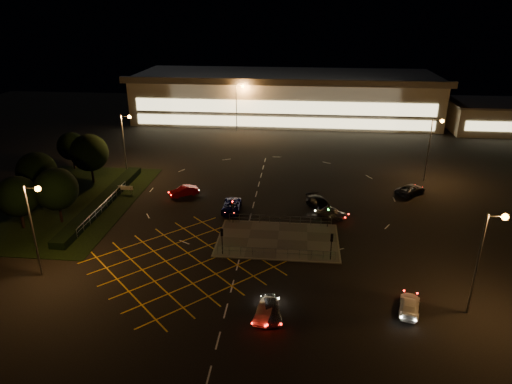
# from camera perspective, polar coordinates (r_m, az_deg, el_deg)

# --- Properties ---
(ground) EXTENTS (180.00, 180.00, 0.00)m
(ground) POSITION_cam_1_polar(r_m,az_deg,el_deg) (56.62, 0.83, -5.00)
(ground) COLOR black
(ground) RESTS_ON ground
(pedestrian_island) EXTENTS (14.00, 9.00, 0.12)m
(pedestrian_island) POSITION_cam_1_polar(r_m,az_deg,el_deg) (54.72, 2.75, -6.00)
(pedestrian_island) COLOR #4C4944
(pedestrian_island) RESTS_ON ground
(grass_verge) EXTENTS (18.00, 30.00, 0.08)m
(grass_verge) POSITION_cam_1_polar(r_m,az_deg,el_deg) (69.74, -22.28, -1.26)
(grass_verge) COLOR black
(grass_verge) RESTS_ON ground
(hedge) EXTENTS (2.00, 26.00, 1.00)m
(hedge) POSITION_cam_1_polar(r_m,az_deg,el_deg) (67.39, -18.57, -1.11)
(hedge) COLOR black
(hedge) RESTS_ON ground
(supermarket) EXTENTS (72.00, 26.50, 10.50)m
(supermarket) POSITION_cam_1_polar(r_m,az_deg,el_deg) (114.01, 3.64, 11.91)
(supermarket) COLOR beige
(supermarket) RESTS_ON ground
(retail_unit_a) EXTENTS (18.80, 14.80, 6.35)m
(retail_unit_a) POSITION_cam_1_polar(r_m,az_deg,el_deg) (114.41, 27.37, 8.43)
(retail_unit_a) COLOR beige
(retail_unit_a) RESTS_ON ground
(streetlight_sw) EXTENTS (1.78, 0.56, 10.03)m
(streetlight_sw) POSITION_cam_1_polar(r_m,az_deg,el_deg) (49.98, -25.96, -2.98)
(streetlight_sw) COLOR slate
(streetlight_sw) RESTS_ON ground
(streetlight_se) EXTENTS (1.78, 0.56, 10.03)m
(streetlight_se) POSITION_cam_1_polar(r_m,az_deg,el_deg) (44.10, 26.78, -6.48)
(streetlight_se) COLOR slate
(streetlight_se) RESTS_ON ground
(streetlight_nw) EXTENTS (1.78, 0.56, 10.03)m
(streetlight_nw) POSITION_cam_1_polar(r_m,az_deg,el_deg) (76.08, -15.98, 6.70)
(streetlight_nw) COLOR slate
(streetlight_nw) RESTS_ON ground
(streetlight_ne) EXTENTS (1.78, 0.56, 10.03)m
(streetlight_ne) POSITION_cam_1_polar(r_m,az_deg,el_deg) (75.49, 21.20, 5.92)
(streetlight_ne) COLOR slate
(streetlight_ne) RESTS_ON ground
(streetlight_far_left) EXTENTS (1.78, 0.56, 10.03)m
(streetlight_far_left) POSITION_cam_1_polar(r_m,az_deg,el_deg) (100.94, -2.23, 11.28)
(streetlight_far_left) COLOR slate
(streetlight_far_left) RESTS_ON ground
(streetlight_far_right) EXTENTS (1.78, 0.56, 10.03)m
(streetlight_far_right) POSITION_cam_1_polar(r_m,az_deg,el_deg) (105.26, 20.43, 10.38)
(streetlight_far_right) COLOR slate
(streetlight_far_right) RESTS_ON ground
(signal_sw) EXTENTS (0.28, 0.30, 3.15)m
(signal_sw) POSITION_cam_1_polar(r_m,az_deg,el_deg) (50.74, -4.27, -5.51)
(signal_sw) COLOR black
(signal_sw) RESTS_ON pedestrian_island
(signal_se) EXTENTS (0.28, 0.30, 3.15)m
(signal_se) POSITION_cam_1_polar(r_m,az_deg,el_deg) (50.20, 9.43, -6.10)
(signal_se) COLOR black
(signal_se) RESTS_ON pedestrian_island
(signal_nw) EXTENTS (0.28, 0.30, 3.15)m
(signal_nw) POSITION_cam_1_polar(r_m,az_deg,el_deg) (57.81, -2.93, -1.82)
(signal_nw) COLOR black
(signal_nw) RESTS_ON pedestrian_island
(signal_ne) EXTENTS (0.28, 0.30, 3.15)m
(signal_ne) POSITION_cam_1_polar(r_m,az_deg,el_deg) (57.34, 9.02, -2.30)
(signal_ne) COLOR black
(signal_ne) RESTS_ON pedestrian_island
(tree_a) EXTENTS (5.04, 5.04, 6.86)m
(tree_a) POSITION_cam_1_polar(r_m,az_deg,el_deg) (62.91, -27.68, -0.48)
(tree_a) COLOR black
(tree_a) RESTS_ON ground
(tree_b) EXTENTS (5.40, 5.40, 7.35)m
(tree_b) POSITION_cam_1_polar(r_m,az_deg,el_deg) (70.13, -25.72, 2.35)
(tree_b) COLOR black
(tree_b) RESTS_ON ground
(tree_c) EXTENTS (5.76, 5.76, 7.84)m
(tree_c) POSITION_cam_1_polar(r_m,az_deg,el_deg) (74.78, -20.11, 4.64)
(tree_c) COLOR black
(tree_c) RESTS_ON ground
(tree_d) EXTENTS (4.68, 4.68, 6.37)m
(tree_d) POSITION_cam_1_polar(r_m,az_deg,el_deg) (82.83, -22.07, 5.33)
(tree_d) COLOR black
(tree_d) RESTS_ON ground
(tree_e) EXTENTS (5.40, 5.40, 7.35)m
(tree_e) POSITION_cam_1_polar(r_m,az_deg,el_deg) (62.31, -23.70, 0.33)
(tree_e) COLOR black
(tree_e) RESTS_ON ground
(car_near_silver) EXTENTS (2.44, 4.38, 1.41)m
(car_near_silver) POSITION_cam_1_polar(r_m,az_deg,el_deg) (42.31, 1.89, -14.45)
(car_near_silver) COLOR #AEB1B5
(car_near_silver) RESTS_ON ground
(car_queue_white) EXTENTS (2.08, 4.00, 1.25)m
(car_queue_white) POSITION_cam_1_polar(r_m,az_deg,el_deg) (42.26, 1.21, -14.63)
(car_queue_white) COLOR silver
(car_queue_white) RESTS_ON ground
(car_left_blue) EXTENTS (2.52, 5.21, 1.43)m
(car_left_blue) POSITION_cam_1_polar(r_m,az_deg,el_deg) (61.87, -3.10, -1.81)
(car_left_blue) COLOR #0B0C44
(car_left_blue) RESTS_ON ground
(car_far_dkgrey) EXTENTS (4.40, 5.81, 1.57)m
(car_far_dkgrey) POSITION_cam_1_polar(r_m,az_deg,el_deg) (62.91, 8.01, -1.51)
(car_far_dkgrey) COLOR black
(car_far_dkgrey) RESTS_ON ground
(car_right_silver) EXTENTS (4.26, 3.15, 1.35)m
(car_right_silver) POSITION_cam_1_polar(r_m,az_deg,el_deg) (60.96, 9.45, -2.52)
(car_right_silver) COLOR #ADB0B5
(car_right_silver) RESTS_ON ground
(car_circ_red) EXTENTS (4.41, 3.58, 1.41)m
(car_circ_red) POSITION_cam_1_polar(r_m,az_deg,el_deg) (67.61, -9.02, 0.10)
(car_circ_red) COLOR maroon
(car_circ_red) RESTS_ON ground
(car_east_grey) EXTENTS (5.28, 5.20, 1.41)m
(car_east_grey) POSITION_cam_1_polar(r_m,az_deg,el_deg) (71.12, 18.74, 0.29)
(car_east_grey) COLOR black
(car_east_grey) RESTS_ON ground
(car_approach_white) EXTENTS (2.76, 4.61, 1.25)m
(car_approach_white) POSITION_cam_1_polar(r_m,az_deg,el_deg) (45.14, 18.63, -13.27)
(car_approach_white) COLOR white
(car_approach_white) RESTS_ON ground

